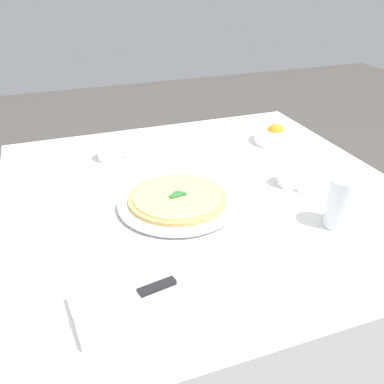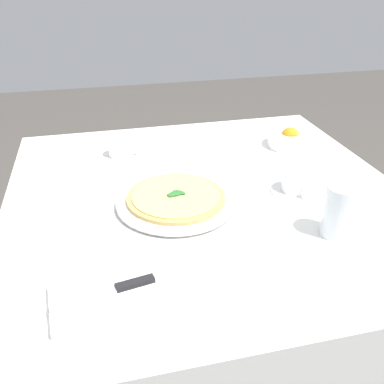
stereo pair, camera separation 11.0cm
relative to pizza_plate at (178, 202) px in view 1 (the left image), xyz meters
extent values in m
plane|color=#4C4742|center=(-0.10, -0.05, -0.77)|extent=(8.00, 8.00, 0.00)
cube|color=white|center=(-0.10, -0.05, -0.02)|extent=(1.07, 1.07, 0.02)
cube|color=white|center=(-0.10, -0.58, -0.17)|extent=(1.07, 0.01, 0.28)
cube|color=white|center=(-0.63, -0.05, -0.17)|extent=(0.01, 1.07, 0.28)
cube|color=white|center=(0.43, -0.05, -0.17)|extent=(0.01, 1.07, 0.28)
cylinder|color=brown|center=(-0.54, -0.49, -0.40)|extent=(0.06, 0.06, 0.73)
cylinder|color=brown|center=(0.35, -0.49, -0.40)|extent=(0.06, 0.06, 0.73)
cylinder|color=white|center=(0.00, 0.00, -0.01)|extent=(0.18, 0.18, 0.01)
cylinder|color=white|center=(0.00, 0.00, 0.00)|extent=(0.31, 0.31, 0.01)
cylinder|color=#DBAD60|center=(0.00, 0.00, 0.01)|extent=(0.25, 0.25, 0.01)
cylinder|color=#EFD17A|center=(0.00, 0.00, 0.02)|extent=(0.23, 0.23, 0.00)
ellipsoid|color=#2D7533|center=(0.01, 0.00, 0.02)|extent=(0.04, 0.04, 0.01)
ellipsoid|color=#2D7533|center=(0.01, 0.00, 0.02)|extent=(0.04, 0.02, 0.01)
ellipsoid|color=#2D7533|center=(-0.01, 0.00, 0.02)|extent=(0.04, 0.04, 0.01)
cylinder|color=white|center=(0.11, -0.34, -0.01)|extent=(0.13, 0.13, 0.01)
cylinder|color=white|center=(0.11, -0.34, 0.02)|extent=(0.08, 0.08, 0.05)
torus|color=white|center=(0.06, -0.32, 0.02)|extent=(0.04, 0.02, 0.03)
cylinder|color=black|center=(0.11, -0.34, 0.05)|extent=(0.07, 0.07, 0.00)
cylinder|color=white|center=(-0.33, 0.01, -0.01)|extent=(0.13, 0.13, 0.01)
cylinder|color=white|center=(-0.33, 0.01, 0.02)|extent=(0.08, 0.08, 0.05)
torus|color=white|center=(-0.34, 0.06, 0.02)|extent=(0.01, 0.04, 0.03)
cylinder|color=black|center=(-0.33, 0.01, 0.05)|extent=(0.07, 0.07, 0.00)
cylinder|color=white|center=(-0.33, 0.21, 0.05)|extent=(0.07, 0.07, 0.12)
cylinder|color=silver|center=(-0.33, 0.21, 0.03)|extent=(0.06, 0.06, 0.07)
cube|color=white|center=(0.19, 0.31, 0.00)|extent=(0.23, 0.15, 0.02)
cube|color=silver|center=(0.24, 0.32, 0.01)|extent=(0.12, 0.04, 0.01)
cube|color=black|center=(0.14, 0.30, 0.01)|extent=(0.08, 0.03, 0.01)
cylinder|color=white|center=(-0.45, -0.29, 0.01)|extent=(0.15, 0.15, 0.04)
sphere|color=orange|center=(-0.45, -0.29, 0.03)|extent=(0.06, 0.06, 0.06)
sphere|color=yellow|center=(-0.46, -0.29, 0.03)|extent=(0.06, 0.06, 0.06)
camera|label=1|loc=(0.28, 0.88, 0.55)|focal=39.19mm
camera|label=2|loc=(0.18, 0.92, 0.55)|focal=39.19mm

